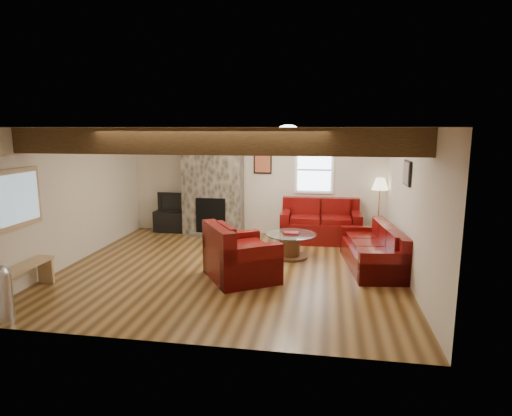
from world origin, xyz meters
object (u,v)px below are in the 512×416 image
(coffee_table, at_px, (291,246))
(tv_cabinet, at_px, (176,221))
(television, at_px, (175,202))
(armchair_red, at_px, (241,251))
(floor_lamp, at_px, (380,187))
(sofa_three, at_px, (372,247))
(loveseat, at_px, (320,221))

(coffee_table, xyz_separation_m, tv_cabinet, (-2.95, 1.67, 0.02))
(tv_cabinet, xyz_separation_m, television, (0.00, 0.00, 0.49))
(armchair_red, height_order, television, television)
(tv_cabinet, distance_m, floor_lamp, 4.85)
(armchair_red, bearing_deg, coffee_table, -61.70)
(armchair_red, xyz_separation_m, tv_cabinet, (-2.23, 2.96, -0.21))
(tv_cabinet, bearing_deg, armchair_red, -53.05)
(coffee_table, relative_size, television, 1.21)
(tv_cabinet, bearing_deg, coffee_table, -29.54)
(armchair_red, xyz_separation_m, floor_lamp, (2.53, 2.87, 0.74))
(coffee_table, xyz_separation_m, television, (-2.95, 1.67, 0.50))
(armchair_red, height_order, floor_lamp, floor_lamp)
(sofa_three, bearing_deg, loveseat, -158.43)
(sofa_three, height_order, television, television)
(loveseat, bearing_deg, armchair_red, -116.71)
(sofa_three, relative_size, armchair_red, 1.70)
(television, bearing_deg, loveseat, -4.92)
(tv_cabinet, bearing_deg, sofa_three, -24.57)
(floor_lamp, bearing_deg, television, 178.99)
(floor_lamp, bearing_deg, tv_cabinet, 178.99)
(armchair_red, bearing_deg, loveseat, -57.73)
(loveseat, bearing_deg, television, 173.78)
(loveseat, distance_m, floor_lamp, 1.49)
(sofa_three, bearing_deg, television, -121.81)
(sofa_three, relative_size, tv_cabinet, 1.92)
(loveseat, height_order, coffee_table, loveseat)
(television, bearing_deg, tv_cabinet, 0.00)
(sofa_three, xyz_separation_m, floor_lamp, (0.32, 1.95, 0.83))
(coffee_table, xyz_separation_m, floor_lamp, (1.81, 1.59, 0.97))
(sofa_three, relative_size, loveseat, 1.13)
(coffee_table, distance_m, television, 3.43)
(sofa_three, distance_m, armchair_red, 2.40)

